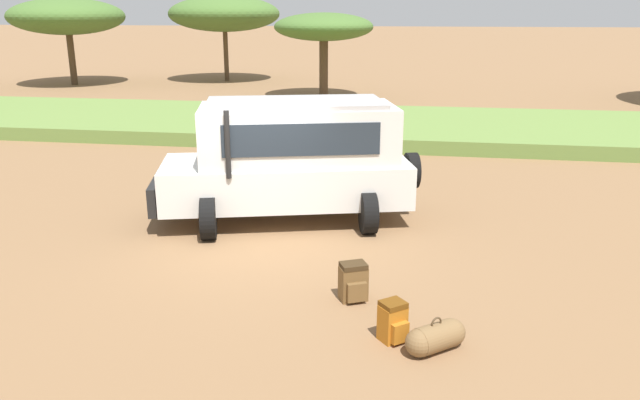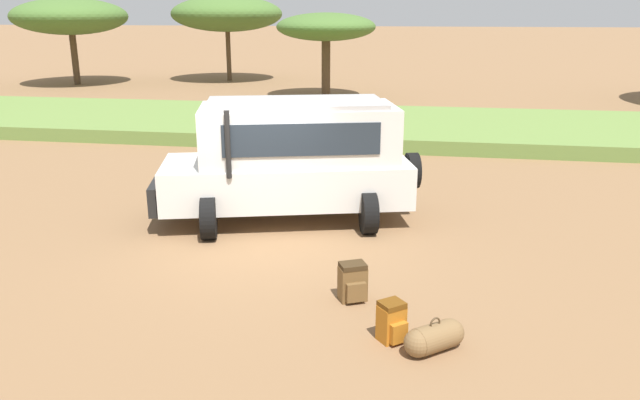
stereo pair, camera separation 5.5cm
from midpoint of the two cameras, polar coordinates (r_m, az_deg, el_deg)
ground_plane at (r=11.81m, az=-5.32°, el=-3.58°), size 320.00×320.00×0.00m
grass_bank at (r=22.36m, az=1.98°, el=6.90°), size 120.00×7.00×0.44m
safari_vehicle at (r=12.52m, az=-2.48°, el=3.86°), size 5.47×3.52×2.44m
backpack_beside_front_wheel at (r=9.29m, az=3.19°, el=-7.53°), size 0.47×0.46×0.58m
backpack_cluster_center at (r=8.28m, az=6.77°, el=-11.02°), size 0.43×0.44×0.55m
duffel_bag_low_black_case at (r=8.17m, az=10.60°, el=-12.27°), size 0.76×0.70×0.47m
acacia_tree_left_mid at (r=39.09m, az=-21.84°, el=15.30°), size 6.22×6.66×4.78m
acacia_tree_centre_back at (r=38.90m, az=-8.47°, el=16.47°), size 6.56×6.39×4.94m
acacia_tree_right_mid at (r=30.83m, az=0.61°, el=15.50°), size 4.74×4.92×4.02m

